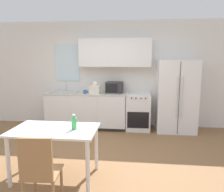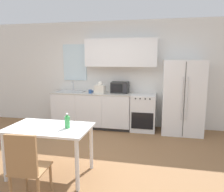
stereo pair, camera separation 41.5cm
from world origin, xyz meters
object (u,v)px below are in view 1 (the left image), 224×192
(oven_range, at_px, (138,112))
(coffee_mug, at_px, (85,92))
(refrigerator, at_px, (176,96))
(dining_chair_near, at_px, (39,169))
(dining_table, at_px, (55,136))
(microwave, at_px, (114,87))
(drink_bottle, at_px, (74,123))

(oven_range, bearing_deg, coffee_mug, -172.35)
(refrigerator, bearing_deg, dining_chair_near, -122.77)
(oven_range, distance_m, dining_table, 2.74)
(coffee_mug, xyz_separation_m, dining_table, (0.08, -2.27, -0.31))
(refrigerator, xyz_separation_m, microwave, (-1.51, 0.13, 0.18))
(dining_chair_near, bearing_deg, microwave, 76.65)
(oven_range, relative_size, refrigerator, 0.52)
(dining_table, bearing_deg, microwave, 76.35)
(oven_range, height_order, dining_table, oven_range)
(coffee_mug, distance_m, dining_table, 2.29)
(dining_table, bearing_deg, drink_bottle, 1.86)
(oven_range, relative_size, coffee_mug, 7.67)
(oven_range, bearing_deg, microwave, 171.07)
(oven_range, bearing_deg, dining_table, -116.55)
(microwave, bearing_deg, dining_table, -103.65)
(coffee_mug, height_order, drink_bottle, coffee_mug)
(refrigerator, bearing_deg, microwave, 175.09)
(refrigerator, relative_size, dining_chair_near, 1.85)
(dining_table, distance_m, drink_bottle, 0.35)
(oven_range, height_order, coffee_mug, coffee_mug)
(oven_range, xyz_separation_m, dining_chair_near, (-1.12, -3.19, 0.09))
(oven_range, distance_m, microwave, 0.85)
(drink_bottle, bearing_deg, dining_table, -178.14)
(dining_table, relative_size, drink_bottle, 5.58)
(refrigerator, distance_m, dining_chair_near, 3.77)
(coffee_mug, relative_size, drink_bottle, 0.53)
(refrigerator, xyz_separation_m, dining_chair_near, (-2.03, -3.16, -0.32))
(drink_bottle, bearing_deg, oven_range, 69.06)
(refrigerator, relative_size, coffee_mug, 14.82)
(refrigerator, xyz_separation_m, coffee_mug, (-2.21, -0.14, 0.09))
(dining_table, distance_m, dining_chair_near, 0.76)
(dining_chair_near, xyz_separation_m, drink_bottle, (0.19, 0.76, 0.31))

